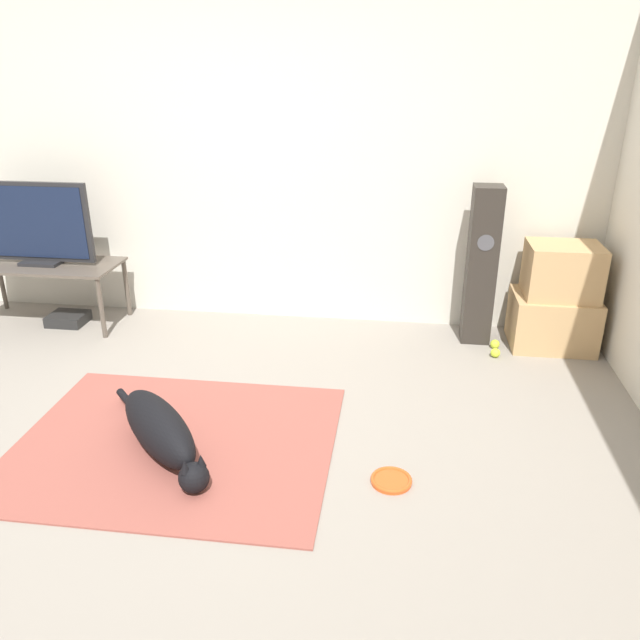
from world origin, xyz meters
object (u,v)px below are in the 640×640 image
(frisbee, at_px, (391,480))
(game_console, at_px, (68,319))
(cardboard_box_upper, at_px, (562,271))
(dog, at_px, (161,430))
(tennis_ball_by_boxes, at_px, (495,353))
(tv, at_px, (36,224))
(cardboard_box_lower, at_px, (552,321))
(tv_stand, at_px, (44,270))
(tennis_ball_near_speaker, at_px, (495,344))
(floor_speaker, at_px, (481,266))

(frisbee, relative_size, game_console, 0.73)
(frisbee, bearing_deg, cardboard_box_upper, 57.78)
(dog, distance_m, tennis_ball_by_boxes, 2.37)
(cardboard_box_upper, bearing_deg, tennis_ball_by_boxes, -148.56)
(tv, bearing_deg, cardboard_box_lower, 1.16)
(frisbee, bearing_deg, tv_stand, 148.21)
(frisbee, bearing_deg, dog, 175.93)
(cardboard_box_upper, distance_m, tv_stand, 3.85)
(cardboard_box_upper, height_order, tv_stand, cardboard_box_upper)
(cardboard_box_upper, bearing_deg, tennis_ball_near_speaker, -164.43)
(cardboard_box_lower, height_order, tv_stand, tv_stand)
(cardboard_box_lower, bearing_deg, tennis_ball_by_boxes, -147.64)
(frisbee, relative_size, cardboard_box_lower, 0.36)
(cardboard_box_lower, height_order, game_console, cardboard_box_lower)
(frisbee, bearing_deg, tennis_ball_near_speaker, 67.09)
(frisbee, distance_m, tv_stand, 3.24)
(cardboard_box_upper, relative_size, tennis_ball_by_boxes, 7.48)
(game_console, bearing_deg, tennis_ball_near_speaker, -0.38)
(tv_stand, bearing_deg, frisbee, -31.79)
(tv_stand, xyz_separation_m, tennis_ball_by_boxes, (3.42, -0.18, -0.40))
(tv_stand, bearing_deg, cardboard_box_lower, 1.20)
(frisbee, distance_m, tennis_ball_by_boxes, 1.66)
(frisbee, relative_size, tv_stand, 0.18)
(frisbee, height_order, tv_stand, tv_stand)
(tennis_ball_by_boxes, distance_m, tennis_ball_near_speaker, 0.15)
(tv, bearing_deg, cardboard_box_upper, 1.16)
(tv_stand, xyz_separation_m, tv, (-0.00, 0.00, 0.36))
(tennis_ball_by_boxes, distance_m, game_console, 3.28)
(cardboard_box_lower, bearing_deg, game_console, -178.53)
(tennis_ball_near_speaker, relative_size, game_console, 0.23)
(cardboard_box_lower, relative_size, cardboard_box_upper, 1.17)
(frisbee, relative_size, tennis_ball_near_speaker, 3.14)
(frisbee, xyz_separation_m, floor_speaker, (0.57, 1.80, 0.56))
(tv, distance_m, game_console, 0.76)
(cardboard_box_lower, bearing_deg, cardboard_box_upper, -0.73)
(floor_speaker, relative_size, game_console, 4.06)
(dog, height_order, tennis_ball_by_boxes, dog)
(dog, height_order, tv, tv)
(dog, bearing_deg, tv_stand, 133.40)
(frisbee, xyz_separation_m, cardboard_box_lower, (1.10, 1.77, 0.18))
(tv_stand, xyz_separation_m, game_console, (0.14, -0.01, -0.39))
(cardboard_box_lower, xyz_separation_m, game_console, (-3.70, -0.09, -0.15))
(dog, xyz_separation_m, cardboard_box_upper, (2.33, 1.69, 0.43))
(floor_speaker, distance_m, tv, 3.30)
(cardboard_box_lower, bearing_deg, tennis_ball_near_speaker, -163.85)
(cardboard_box_upper, xyz_separation_m, tv_stand, (-3.85, -0.08, -0.14))
(dog, xyz_separation_m, tennis_ball_by_boxes, (1.90, 1.42, -0.11))
(cardboard_box_upper, bearing_deg, tv, -178.84)
(tv_stand, xyz_separation_m, tennis_ball_near_speaker, (3.43, -0.04, -0.40))
(cardboard_box_upper, height_order, tennis_ball_near_speaker, cardboard_box_upper)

